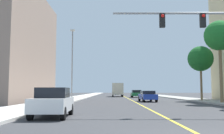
# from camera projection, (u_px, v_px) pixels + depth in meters

# --- Properties ---
(ground) EXTENTS (192.00, 192.00, 0.00)m
(ground) POSITION_uv_depth(u_px,v_px,m) (125.00, 98.00, 48.38)
(ground) COLOR #38383A
(sidewalk_left) EXTENTS (3.90, 168.00, 0.15)m
(sidewalk_left) POSITION_uv_depth(u_px,v_px,m) (77.00, 97.00, 48.35)
(sidewalk_left) COLOR beige
(sidewalk_left) RESTS_ON ground
(sidewalk_right) EXTENTS (3.90, 168.00, 0.15)m
(sidewalk_right) POSITION_uv_depth(u_px,v_px,m) (173.00, 97.00, 48.43)
(sidewalk_right) COLOR #9E9B93
(sidewalk_right) RESTS_ON ground
(lane_marking_center) EXTENTS (0.16, 144.00, 0.01)m
(lane_marking_center) POSITION_uv_depth(u_px,v_px,m) (125.00, 98.00, 48.38)
(lane_marking_center) COLOR yellow
(lane_marking_center) RESTS_ON ground
(street_lamp) EXTENTS (0.56, 0.28, 8.98)m
(street_lamp) POSITION_uv_depth(u_px,v_px,m) (71.00, 61.00, 31.56)
(street_lamp) COLOR gray
(street_lamp) RESTS_ON sidewalk_left
(palm_mid) EXTENTS (3.22, 3.22, 8.72)m
(palm_mid) POSITION_uv_depth(u_px,v_px,m) (218.00, 36.00, 26.92)
(palm_mid) COLOR brown
(palm_mid) RESTS_ON sidewalk_right
(palm_far) EXTENTS (3.32, 3.32, 7.09)m
(palm_far) POSITION_uv_depth(u_px,v_px,m) (199.00, 59.00, 33.19)
(palm_far) COLOR brown
(palm_far) RESTS_ON sidewalk_right
(car_blue) EXTENTS (1.89, 4.60, 1.36)m
(car_blue) POSITION_uv_depth(u_px,v_px,m) (146.00, 96.00, 31.31)
(car_blue) COLOR #1E389E
(car_blue) RESTS_ON ground
(car_green) EXTENTS (1.98, 4.59, 1.47)m
(car_green) POSITION_uv_depth(u_px,v_px,m) (135.00, 94.00, 49.61)
(car_green) COLOR #196638
(car_green) RESTS_ON ground
(car_white) EXTENTS (1.87, 3.88, 1.56)m
(car_white) POSITION_uv_depth(u_px,v_px,m) (52.00, 102.00, 13.26)
(car_white) COLOR white
(car_white) RESTS_ON ground
(delivery_truck) EXTENTS (2.42, 7.23, 2.97)m
(delivery_truck) POSITION_uv_depth(u_px,v_px,m) (116.00, 89.00, 56.09)
(delivery_truck) COLOR silver
(delivery_truck) RESTS_ON ground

